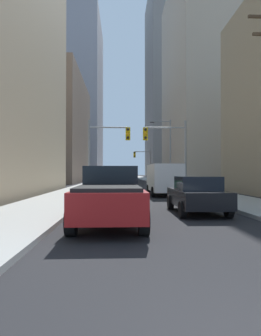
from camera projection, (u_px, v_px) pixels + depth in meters
name	position (u px, v px, depth m)	size (l,w,h in m)	color
sidewalk_left	(98.00, 182.00, 52.06)	(3.45, 160.00, 0.15)	#9E9E99
sidewalk_right	(158.00, 182.00, 52.41)	(3.45, 160.00, 0.15)	#9E9E99
pickup_truck_red	(110.00, 195.00, 9.99)	(2.20, 5.42, 1.90)	maroon
cargo_van_white	(164.00, 178.00, 22.31)	(2.16, 5.23, 2.26)	white
sedan_black	(197.00, 195.00, 12.62)	(1.95, 4.20, 1.52)	black
sedan_silver	(116.00, 186.00, 20.08)	(1.95, 4.25, 1.52)	#B7BABF
sedan_green	(117.00, 182.00, 27.76)	(1.95, 4.23, 1.52)	#195938
traffic_signal_near_left	(107.00, 144.00, 25.19)	(3.48, 0.44, 6.00)	gray
traffic_signal_near_right	(167.00, 144.00, 25.36)	(3.63, 0.44, 6.00)	gray
traffic_signal_far_right	(143.00, 159.00, 54.84)	(3.12, 0.44, 6.00)	gray
street_lamp_right	(167.00, 146.00, 33.67)	(2.38, 0.32, 7.50)	gray
building_left_mid_office	(21.00, 130.00, 53.36)	(21.47, 24.49, 18.02)	#66564C
building_left_far_tower	(61.00, 99.00, 94.98)	(24.62, 27.97, 48.83)	#93939E
building_right_mid_block	(215.00, 81.00, 52.19)	(15.09, 23.39, 34.43)	#B7A893
building_right_far_highrise	(177.00, 85.00, 97.17)	(18.01, 28.04, 58.89)	gray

